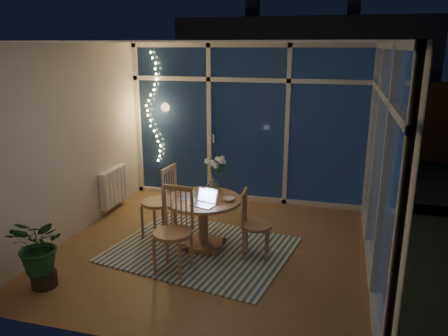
# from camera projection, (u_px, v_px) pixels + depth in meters

# --- Properties ---
(floor) EXTENTS (4.00, 4.00, 0.00)m
(floor) POSITION_uv_depth(u_px,v_px,m) (215.00, 248.00, 5.72)
(floor) COLOR olive
(floor) RESTS_ON ground
(ceiling) EXTENTS (4.00, 4.00, 0.00)m
(ceiling) POSITION_uv_depth(u_px,v_px,m) (213.00, 42.00, 5.01)
(ceiling) COLOR white
(ceiling) RESTS_ON wall_back
(wall_back) EXTENTS (4.00, 0.04, 2.60)m
(wall_back) POSITION_uv_depth(u_px,v_px,m) (248.00, 124.00, 7.22)
(wall_back) COLOR beige
(wall_back) RESTS_ON floor
(wall_front) EXTENTS (4.00, 0.04, 2.60)m
(wall_front) POSITION_uv_depth(u_px,v_px,m) (144.00, 208.00, 3.51)
(wall_front) COLOR beige
(wall_front) RESTS_ON floor
(wall_left) EXTENTS (0.04, 4.00, 2.60)m
(wall_left) POSITION_uv_depth(u_px,v_px,m) (72.00, 143.00, 5.87)
(wall_left) COLOR beige
(wall_left) RESTS_ON floor
(wall_right) EXTENTS (0.04, 4.00, 2.60)m
(wall_right) POSITION_uv_depth(u_px,v_px,m) (386.00, 163.00, 4.86)
(wall_right) COLOR beige
(wall_right) RESTS_ON floor
(window_wall_back) EXTENTS (4.00, 0.10, 2.60)m
(window_wall_back) POSITION_uv_depth(u_px,v_px,m) (248.00, 125.00, 7.19)
(window_wall_back) COLOR silver
(window_wall_back) RESTS_ON floor
(window_wall_right) EXTENTS (0.10, 4.00, 2.60)m
(window_wall_right) POSITION_uv_depth(u_px,v_px,m) (382.00, 163.00, 4.87)
(window_wall_right) COLOR silver
(window_wall_right) RESTS_ON floor
(radiator) EXTENTS (0.10, 0.70, 0.58)m
(radiator) POSITION_uv_depth(u_px,v_px,m) (114.00, 186.00, 6.94)
(radiator) COLOR white
(radiator) RESTS_ON wall_left
(fairy_lights) EXTENTS (0.24, 0.10, 1.85)m
(fairy_lights) POSITION_uv_depth(u_px,v_px,m) (153.00, 108.00, 7.47)
(fairy_lights) COLOR #EBC35E
(fairy_lights) RESTS_ON window_wall_back
(garden_patio) EXTENTS (12.00, 6.00, 0.10)m
(garden_patio) POSITION_uv_depth(u_px,v_px,m) (295.00, 161.00, 10.25)
(garden_patio) COLOR black
(garden_patio) RESTS_ON ground
(garden_fence) EXTENTS (11.00, 0.08, 1.80)m
(garden_fence) POSITION_uv_depth(u_px,v_px,m) (278.00, 116.00, 10.58)
(garden_fence) COLOR #331D12
(garden_fence) RESTS_ON ground
(neighbour_roof) EXTENTS (7.00, 3.00, 2.20)m
(neighbour_roof) POSITION_uv_depth(u_px,v_px,m) (305.00, 58.00, 12.94)
(neighbour_roof) COLOR #30323A
(neighbour_roof) RESTS_ON ground
(garden_shrubs) EXTENTS (0.90, 0.90, 0.90)m
(garden_shrubs) POSITION_uv_depth(u_px,v_px,m) (224.00, 152.00, 8.96)
(garden_shrubs) COLOR black
(garden_shrubs) RESTS_ON ground
(rug) EXTENTS (2.48, 2.12, 0.01)m
(rug) POSITION_uv_depth(u_px,v_px,m) (201.00, 249.00, 5.67)
(rug) COLOR beige
(rug) RESTS_ON floor
(dining_table) EXTENTS (1.14, 1.14, 0.67)m
(dining_table) POSITION_uv_depth(u_px,v_px,m) (203.00, 223.00, 5.68)
(dining_table) COLOR #9B7246
(dining_table) RESTS_ON floor
(chair_left) EXTENTS (0.53, 0.53, 1.03)m
(chair_left) POSITION_uv_depth(u_px,v_px,m) (158.00, 201.00, 5.96)
(chair_left) COLOR #9B7246
(chair_left) RESTS_ON floor
(chair_right) EXTENTS (0.43, 0.43, 0.87)m
(chair_right) POSITION_uv_depth(u_px,v_px,m) (256.00, 224.00, 5.39)
(chair_right) COLOR #9B7246
(chair_right) RESTS_ON floor
(chair_front) EXTENTS (0.51, 0.51, 1.02)m
(chair_front) POSITION_uv_depth(u_px,v_px,m) (172.00, 231.00, 5.01)
(chair_front) COLOR #9B7246
(chair_front) RESTS_ON floor
(laptop) EXTENTS (0.34, 0.32, 0.21)m
(laptop) POSITION_uv_depth(u_px,v_px,m) (203.00, 197.00, 5.32)
(laptop) COLOR silver
(laptop) RESTS_ON dining_table
(flower_vase) EXTENTS (0.23, 0.23, 0.21)m
(flower_vase) POSITION_uv_depth(u_px,v_px,m) (214.00, 183.00, 5.86)
(flower_vase) COLOR silver
(flower_vase) RESTS_ON dining_table
(bowl) EXTENTS (0.18, 0.18, 0.04)m
(bowl) POSITION_uv_depth(u_px,v_px,m) (228.00, 199.00, 5.50)
(bowl) COLOR white
(bowl) RESTS_ON dining_table
(newspapers) EXTENTS (0.36, 0.29, 0.01)m
(newspapers) POSITION_uv_depth(u_px,v_px,m) (194.00, 196.00, 5.64)
(newspapers) COLOR silver
(newspapers) RESTS_ON dining_table
(phone) EXTENTS (0.11, 0.07, 0.01)m
(phone) POSITION_uv_depth(u_px,v_px,m) (206.00, 204.00, 5.37)
(phone) COLOR black
(phone) RESTS_ON dining_table
(potted_plant) EXTENTS (0.61, 0.56, 0.76)m
(potted_plant) POSITION_uv_depth(u_px,v_px,m) (41.00, 255.00, 4.72)
(potted_plant) COLOR #194821
(potted_plant) RESTS_ON floor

